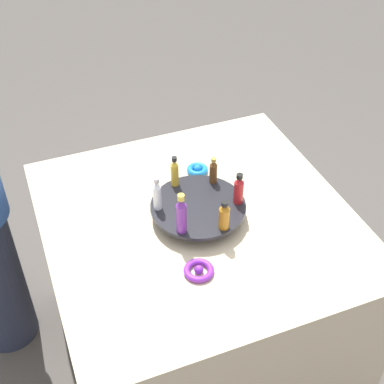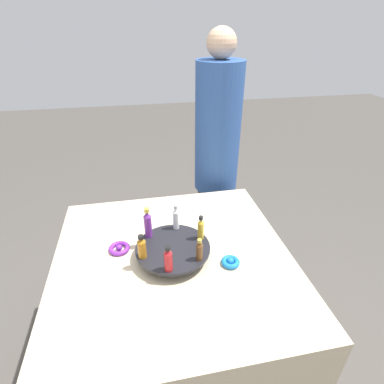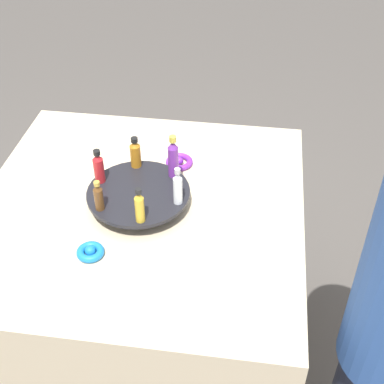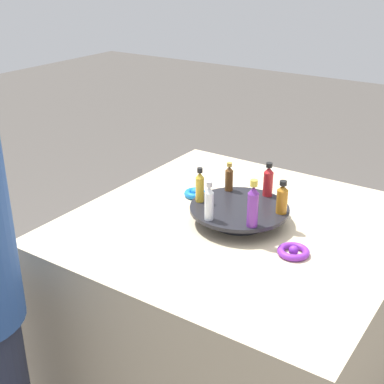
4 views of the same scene
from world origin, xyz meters
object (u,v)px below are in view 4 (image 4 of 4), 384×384
object	(u,v)px
bottle_brown	(229,178)
bottle_clear	(209,202)
bottle_purple	(253,205)
bottle_amber	(282,198)
ribbon_bow_blue	(195,193)
ribbon_bow_purple	(293,251)
bottle_gold	(200,186)
bottle_red	(268,181)
display_stand	(239,212)

from	to	relation	value
bottle_brown	bottle_clear	bearing A→B (deg)	105.29
bottle_purple	bottle_amber	world-z (taller)	bottle_purple
bottle_purple	bottle_amber	xyz separation A→B (m)	(-0.03, -0.13, -0.02)
bottle_amber	bottle_purple	bearing A→B (deg)	75.29
ribbon_bow_blue	ribbon_bow_purple	xyz separation A→B (m)	(-0.47, 0.18, -0.00)
ribbon_bow_blue	bottle_brown	bearing A→B (deg)	-178.22
bottle_gold	bottle_purple	bearing A→B (deg)	165.29
ribbon_bow_blue	ribbon_bow_purple	bearing A→B (deg)	158.71
bottle_brown	ribbon_bow_blue	xyz separation A→B (m)	(0.14, 0.00, -0.09)
bottle_gold	ribbon_bow_purple	size ratio (longest dim) A/B	1.24
bottle_clear	bottle_gold	xyz separation A→B (m)	(0.10, -0.10, -0.00)
bottle_purple	bottle_red	xyz separation A→B (m)	(0.06, -0.23, -0.01)
bottle_gold	ribbon_bow_purple	world-z (taller)	bottle_gold
bottle_clear	bottle_gold	size ratio (longest dim) A/B	1.07
bottle_brown	ribbon_bow_purple	size ratio (longest dim) A/B	1.08
display_stand	bottle_gold	bearing A→B (deg)	15.29
bottle_purple	bottle_clear	bearing A→B (deg)	15.29
bottle_purple	bottle_gold	bearing A→B (deg)	-14.71
bottle_gold	ribbon_bow_blue	size ratio (longest dim) A/B	1.47
bottle_clear	bottle_purple	xyz separation A→B (m)	(-0.13, -0.04, 0.01)
bottle_red	ribbon_bow_purple	xyz separation A→B (m)	(-0.20, 0.22, -0.10)
ribbon_bow_blue	ribbon_bow_purple	distance (m)	0.51
bottle_amber	bottle_red	xyz separation A→B (m)	(0.10, -0.10, 0.00)
display_stand	ribbon_bow_blue	xyz separation A→B (m)	(0.24, -0.09, -0.03)
bottle_clear	bottle_purple	world-z (taller)	bottle_purple
bottle_clear	bottle_red	size ratio (longest dim) A/B	1.07
bottle_clear	ribbon_bow_blue	bearing A→B (deg)	-48.10
display_stand	bottle_clear	size ratio (longest dim) A/B	2.57
ribbon_bow_purple	ribbon_bow_blue	bearing A→B (deg)	-21.29
display_stand	bottle_red	xyz separation A→B (m)	(-0.03, -0.13, 0.07)
display_stand	bottle_brown	xyz separation A→B (m)	(0.10, -0.10, 0.07)
display_stand	bottle_brown	world-z (taller)	bottle_brown
bottle_red	bottle_clear	bearing A→B (deg)	75.29
bottle_purple	ribbon_bow_blue	xyz separation A→B (m)	(0.33, -0.19, -0.11)
display_stand	bottle_red	size ratio (longest dim) A/B	2.75
bottle_clear	ribbon_bow_blue	world-z (taller)	bottle_clear
bottle_amber	bottle_brown	bearing A→B (deg)	-14.71
ribbon_bow_purple	bottle_purple	bearing A→B (deg)	1.78
bottle_purple	display_stand	bearing A→B (deg)	-44.71
bottle_clear	display_stand	bearing A→B (deg)	-104.71
display_stand	bottle_red	bearing A→B (deg)	-104.71
ribbon_bow_purple	bottle_amber	bearing A→B (deg)	-50.92
bottle_purple	ribbon_bow_purple	distance (m)	0.18
bottle_purple	bottle_gold	world-z (taller)	bottle_purple
bottle_gold	ribbon_bow_blue	xyz separation A→B (m)	(0.10, -0.13, -0.10)
bottle_amber	bottle_brown	xyz separation A→B (m)	(0.23, -0.06, -0.00)
bottle_clear	bottle_gold	world-z (taller)	bottle_clear
display_stand	bottle_gold	size ratio (longest dim) A/B	2.75
bottle_red	bottle_purple	bearing A→B (deg)	105.29
bottle_amber	bottle_red	bearing A→B (deg)	-44.71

